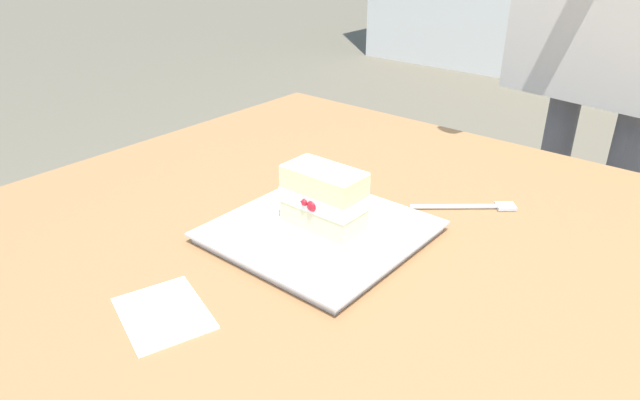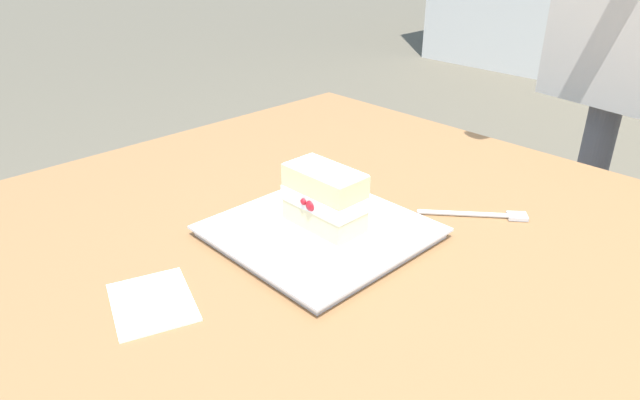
% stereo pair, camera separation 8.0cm
% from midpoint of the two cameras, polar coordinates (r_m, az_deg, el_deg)
% --- Properties ---
extents(patio_table, '(1.39, 1.09, 0.76)m').
position_cam_midpoint_polar(patio_table, '(0.82, 6.32, -12.45)').
color(patio_table, olive).
rests_on(patio_table, ground).
extents(dessert_plate, '(0.28, 0.28, 0.02)m').
position_cam_midpoint_polar(dessert_plate, '(0.83, -2.78, -3.34)').
color(dessert_plate, white).
rests_on(dessert_plate, patio_table).
extents(cake_slice, '(0.12, 0.08, 0.09)m').
position_cam_midpoint_polar(cake_slice, '(0.81, -2.45, 0.19)').
color(cake_slice, beige).
rests_on(cake_slice, dessert_plate).
extents(dessert_fork, '(0.14, 0.12, 0.01)m').
position_cam_midpoint_polar(dessert_fork, '(0.93, 12.65, -0.71)').
color(dessert_fork, silver).
rests_on(dessert_fork, patio_table).
extents(paper_napkin, '(0.14, 0.13, 0.00)m').
position_cam_midpoint_polar(paper_napkin, '(0.71, -18.80, -10.94)').
color(paper_napkin, white).
rests_on(paper_napkin, patio_table).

